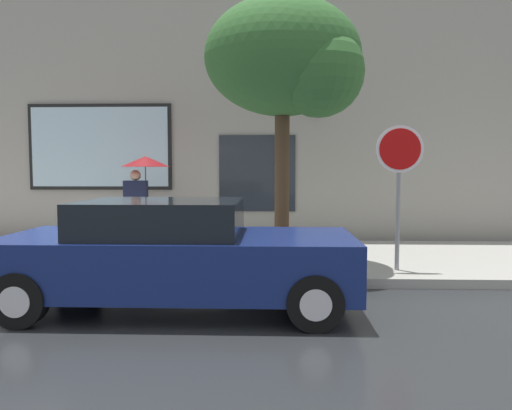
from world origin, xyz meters
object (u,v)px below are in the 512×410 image
(parked_car, at_px, (177,255))
(street_tree, at_px, (290,61))
(pedestrian_with_umbrella, at_px, (142,174))
(stop_sign, at_px, (399,169))

(parked_car, relative_size, street_tree, 0.96)
(parked_car, distance_m, pedestrian_with_umbrella, 4.42)
(street_tree, height_order, stop_sign, street_tree)
(parked_car, relative_size, stop_sign, 1.89)
(stop_sign, bearing_deg, street_tree, 162.43)
(street_tree, bearing_deg, pedestrian_with_umbrella, 150.73)
(parked_car, distance_m, stop_sign, 3.87)
(street_tree, relative_size, stop_sign, 1.96)
(street_tree, distance_m, stop_sign, 2.59)
(parked_car, bearing_deg, stop_sign, 28.50)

